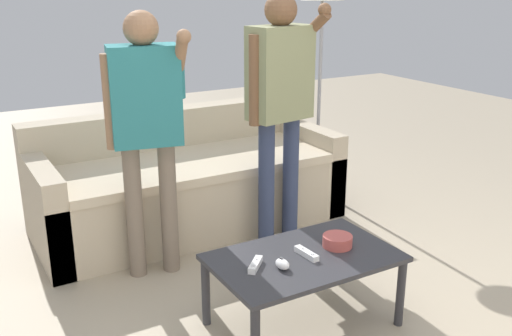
# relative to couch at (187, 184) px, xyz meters

# --- Properties ---
(ground_plane) EXTENTS (12.00, 12.00, 0.00)m
(ground_plane) POSITION_rel_couch_xyz_m (-0.05, -1.37, -0.30)
(ground_plane) COLOR tan
(couch) EXTENTS (2.14, 0.90, 0.79)m
(couch) POSITION_rel_couch_xyz_m (0.00, 0.00, 0.00)
(couch) COLOR #B7A88E
(couch) RESTS_ON ground
(coffee_table) EXTENTS (0.92, 0.57, 0.39)m
(coffee_table) POSITION_rel_couch_xyz_m (-0.02, -1.51, 0.05)
(coffee_table) COLOR #2D2D33
(coffee_table) RESTS_ON ground
(snack_bowl) EXTENTS (0.15, 0.15, 0.06)m
(snack_bowl) POSITION_rel_couch_xyz_m (0.18, -1.51, 0.13)
(snack_bowl) COLOR #B24C47
(snack_bowl) RESTS_ON coffee_table
(game_remote_nunchuk) EXTENTS (0.06, 0.09, 0.05)m
(game_remote_nunchuk) POSITION_rel_couch_xyz_m (-0.19, -1.57, 0.12)
(game_remote_nunchuk) COLOR white
(game_remote_nunchuk) RESTS_ON coffee_table
(floor_lamp) EXTENTS (0.34, 0.34, 1.77)m
(floor_lamp) POSITION_rel_couch_xyz_m (1.22, 0.10, 1.23)
(floor_lamp) COLOR #2D2D33
(floor_lamp) RESTS_ON ground
(player_right) EXTENTS (0.50, 0.32, 1.63)m
(player_right) POSITION_rel_couch_xyz_m (0.41, -0.58, 0.73)
(player_right) COLOR #2D3856
(player_right) RESTS_ON ground
(player_left) EXTENTS (0.45, 0.41, 1.55)m
(player_left) POSITION_rel_couch_xyz_m (-0.48, -0.59, 0.68)
(player_left) COLOR #756656
(player_left) RESTS_ON ground
(game_remote_wand_near) EXTENTS (0.13, 0.13, 0.03)m
(game_remote_wand_near) POSITION_rel_couch_xyz_m (-0.30, -1.49, 0.11)
(game_remote_wand_near) COLOR white
(game_remote_wand_near) RESTS_ON coffee_table
(game_remote_wand_far) EXTENTS (0.05, 0.16, 0.03)m
(game_remote_wand_far) POSITION_rel_couch_xyz_m (-0.02, -1.52, 0.11)
(game_remote_wand_far) COLOR white
(game_remote_wand_far) RESTS_ON coffee_table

